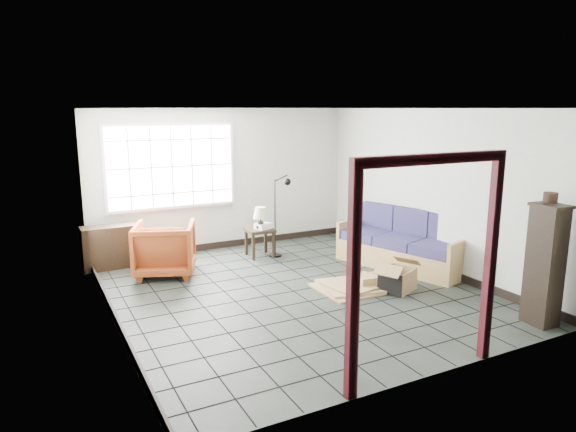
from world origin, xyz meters
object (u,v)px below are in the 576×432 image
tall_shelf (545,264)px  futon_sofa (404,246)px  side_table (260,233)px  armchair (165,246)px

tall_shelf → futon_sofa: bearing=92.4°
side_table → tall_shelf: bearing=-66.7°
armchair → tall_shelf: size_ratio=0.62×
futon_sofa → side_table: bearing=121.7°
armchair → tall_shelf: (3.60, -4.03, 0.30)m
armchair → tall_shelf: 5.41m
armchair → side_table: bearing=-150.9°
armchair → side_table: 1.77m
futon_sofa → armchair: (-3.66, 1.40, 0.12)m
side_table → armchair: bearing=-172.1°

